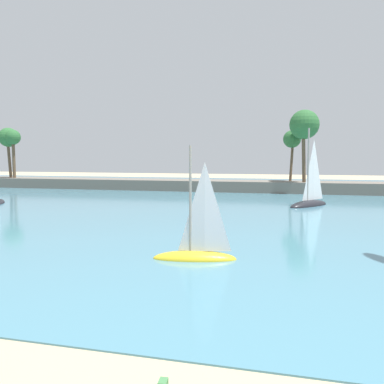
# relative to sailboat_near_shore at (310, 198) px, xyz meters

# --- Properties ---
(sea) EXTENTS (220.00, 94.86, 0.06)m
(sea) POSITION_rel_sailboat_near_shore_xyz_m (-7.68, 10.00, -0.89)
(sea) COLOR teal
(sea) RESTS_ON ground
(palm_headland) EXTENTS (116.09, 6.81, 12.86)m
(palm_headland) POSITION_rel_sailboat_near_shore_xyz_m (-5.13, 17.38, 1.87)
(palm_headland) COLOR slate
(palm_headland) RESTS_ON ground
(sailboat_near_shore) EXTENTS (5.44, 6.51, 9.55)m
(sailboat_near_shore) POSITION_rel_sailboat_near_shore_xyz_m (0.00, 0.00, 0.00)
(sailboat_near_shore) COLOR black
(sailboat_near_shore) RESTS_ON sea
(sailboat_mid_bay) EXTENTS (4.82, 2.24, 6.73)m
(sailboat_mid_bay) POSITION_rel_sailboat_near_shore_xyz_m (-7.12, -26.60, -0.25)
(sailboat_mid_bay) COLOR yellow
(sailboat_mid_bay) RESTS_ON sea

